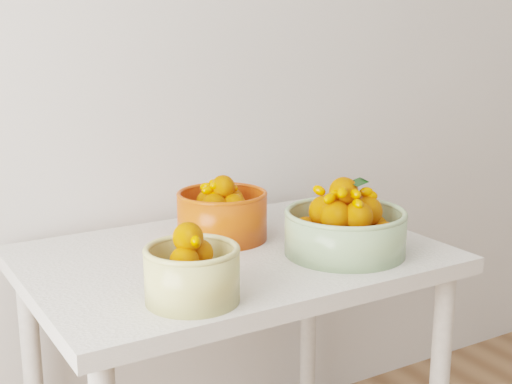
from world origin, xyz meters
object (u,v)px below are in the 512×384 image
bowl_orange (222,214)px  table (233,288)px  bowl_cream (192,272)px  bowl_green (345,227)px

bowl_orange → table: bearing=-105.4°
bowl_cream → bowl_orange: 0.43m
bowl_orange → bowl_green: bearing=-52.4°
bowl_cream → bowl_green: 0.46m
table → bowl_orange: size_ratio=3.71×
table → bowl_green: size_ratio=3.01×
table → bowl_cream: bowl_cream is taller
table → bowl_cream: size_ratio=4.45×
table → bowl_orange: (0.03, 0.11, 0.16)m
table → bowl_orange: bearing=74.6°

